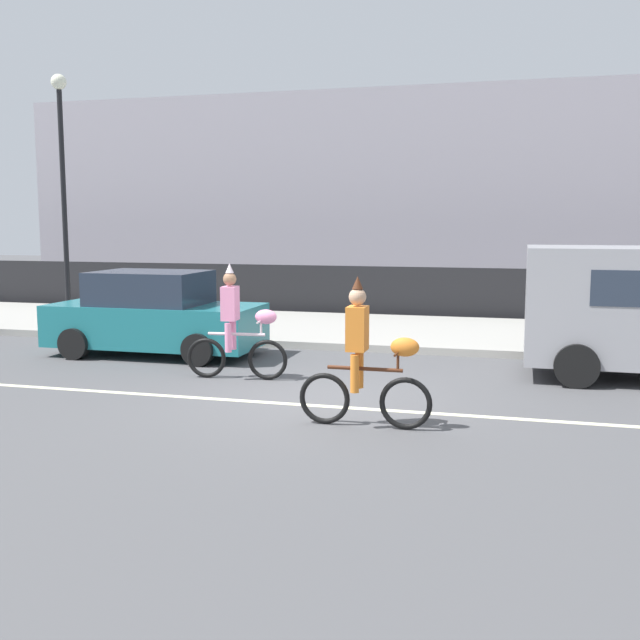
% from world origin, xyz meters
% --- Properties ---
extents(ground_plane, '(80.00, 80.00, 0.00)m').
position_xyz_m(ground_plane, '(0.00, 0.00, 0.00)').
color(ground_plane, '#4C4C4F').
extents(road_centre_line, '(36.00, 0.14, 0.01)m').
position_xyz_m(road_centre_line, '(0.00, -0.50, 0.00)').
color(road_centre_line, beige).
rests_on(road_centre_line, ground).
extents(sidewalk_curb, '(60.00, 5.00, 0.15)m').
position_xyz_m(sidewalk_curb, '(0.00, 6.50, 0.07)').
color(sidewalk_curb, '#9E9B93').
rests_on(sidewalk_curb, ground).
extents(fence_line, '(40.00, 0.08, 1.40)m').
position_xyz_m(fence_line, '(0.00, 9.40, 0.70)').
color(fence_line, black).
rests_on(fence_line, ground).
extents(building_backdrop, '(28.00, 8.00, 6.92)m').
position_xyz_m(building_backdrop, '(-0.70, 18.00, 3.46)').
color(building_backdrop, '#99939E').
rests_on(building_backdrop, ground).
extents(parade_cyclist_pink, '(1.72, 0.50, 1.92)m').
position_xyz_m(parade_cyclist_pink, '(-1.69, 0.95, 0.84)').
color(parade_cyclist_pink, black).
rests_on(parade_cyclist_pink, ground).
extents(parade_cyclist_orange, '(1.72, 0.50, 1.92)m').
position_xyz_m(parade_cyclist_orange, '(0.96, -1.38, 0.84)').
color(parade_cyclist_orange, black).
rests_on(parade_cyclist_orange, ground).
extents(parked_car_teal, '(4.10, 1.92, 1.64)m').
position_xyz_m(parked_car_teal, '(-4.08, 2.64, 0.78)').
color(parked_car_teal, '#1E727A').
rests_on(parked_car_teal, ground).
extents(street_lamp_post, '(0.36, 0.36, 5.86)m').
position_xyz_m(street_lamp_post, '(-7.76, 5.30, 3.99)').
color(street_lamp_post, black).
rests_on(street_lamp_post, sidewalk_curb).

